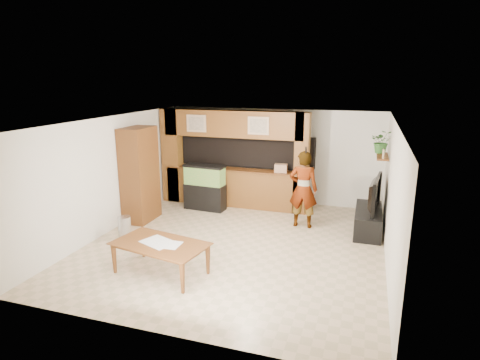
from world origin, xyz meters
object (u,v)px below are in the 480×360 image
(dining_table, at_px, (160,259))
(pantry_cabinet, at_px, (140,175))
(television, at_px, (370,193))
(person, at_px, (303,189))
(aquarium, at_px, (205,188))

(dining_table, bearing_deg, pantry_cabinet, 137.42)
(television, relative_size, dining_table, 0.79)
(person, distance_m, dining_table, 3.81)
(dining_table, bearing_deg, aquarium, 110.46)
(aquarium, relative_size, dining_table, 0.72)
(television, height_order, dining_table, television)
(person, bearing_deg, pantry_cabinet, 11.02)
(pantry_cabinet, height_order, person, pantry_cabinet)
(aquarium, height_order, dining_table, aquarium)
(pantry_cabinet, bearing_deg, person, 10.77)
(pantry_cabinet, xyz_separation_m, television, (5.35, 0.88, -0.24))
(television, bearing_deg, person, 101.79)
(person, bearing_deg, dining_table, 57.41)
(dining_table, bearing_deg, person, 67.65)
(aquarium, distance_m, person, 2.75)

